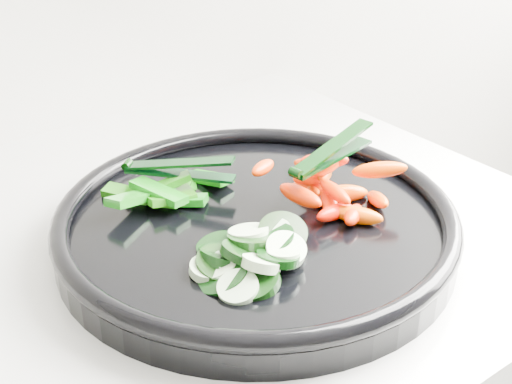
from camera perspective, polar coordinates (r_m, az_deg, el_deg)
veggie_tray at (r=0.66m, az=0.00°, el=-2.62°), size 0.43×0.43×0.04m
cucumber_pile at (r=0.60m, az=-1.00°, el=-5.24°), size 0.12×0.11×0.04m
carrot_pile at (r=0.68m, az=5.91°, el=0.43°), size 0.13×0.15×0.05m
pepper_pile at (r=0.70m, az=-7.18°, el=0.03°), size 0.14×0.09×0.04m
tong_carrot at (r=0.68m, az=5.96°, el=3.09°), size 0.11×0.04×0.02m
tong_pepper at (r=0.70m, az=-6.41°, el=1.90°), size 0.08×0.10×0.02m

